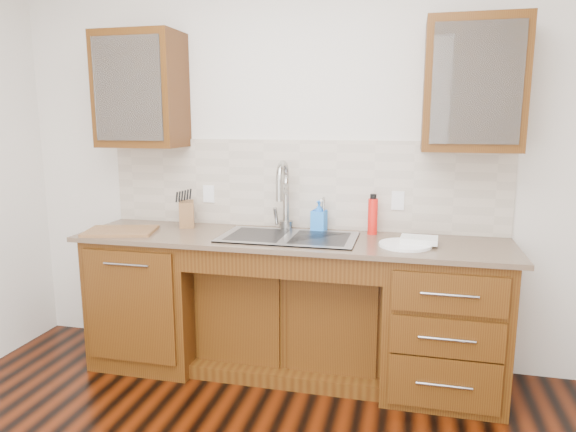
% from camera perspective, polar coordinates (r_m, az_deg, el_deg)
% --- Properties ---
extents(wall_back, '(4.00, 0.10, 2.70)m').
position_cam_1_polar(wall_back, '(3.50, 1.53, 6.02)').
color(wall_back, silver).
rests_on(wall_back, ground).
extents(base_cabinet_left, '(0.70, 0.62, 0.88)m').
position_cam_1_polar(base_cabinet_left, '(3.68, -14.58, -8.63)').
color(base_cabinet_left, '#593014').
rests_on(base_cabinet_left, ground).
extents(base_cabinet_center, '(1.20, 0.44, 0.70)m').
position_cam_1_polar(base_cabinet_center, '(3.47, 0.51, -11.05)').
color(base_cabinet_center, '#593014').
rests_on(base_cabinet_center, ground).
extents(base_cabinet_right, '(0.70, 0.62, 0.88)m').
position_cam_1_polar(base_cabinet_right, '(3.28, 16.84, -11.11)').
color(base_cabinet_right, '#593014').
rests_on(base_cabinet_right, ground).
extents(countertop, '(2.70, 0.65, 0.03)m').
position_cam_1_polar(countertop, '(3.21, 0.10, -2.64)').
color(countertop, '#84705B').
rests_on(countertop, base_cabinet_left).
extents(backsplash, '(2.70, 0.02, 0.59)m').
position_cam_1_polar(backsplash, '(3.45, 1.31, 3.54)').
color(backsplash, beige).
rests_on(backsplash, wall_back).
extents(sink, '(0.84, 0.46, 0.19)m').
position_cam_1_polar(sink, '(3.21, 0.04, -3.92)').
color(sink, '#9E9EA5').
rests_on(sink, countertop).
extents(faucet, '(0.04, 0.04, 0.40)m').
position_cam_1_polar(faucet, '(3.39, -0.21, 1.78)').
color(faucet, '#999993').
rests_on(faucet, countertop).
extents(filter_tap, '(0.02, 0.02, 0.24)m').
position_cam_1_polar(filter_tap, '(3.36, 3.98, 0.30)').
color(filter_tap, '#999993').
rests_on(filter_tap, countertop).
extents(upper_cabinet_left, '(0.55, 0.34, 0.75)m').
position_cam_1_polar(upper_cabinet_left, '(3.65, -15.99, 13.28)').
color(upper_cabinet_left, '#593014').
rests_on(upper_cabinet_left, wall_back).
extents(upper_cabinet_right, '(0.55, 0.34, 0.75)m').
position_cam_1_polar(upper_cabinet_right, '(3.21, 19.88, 13.47)').
color(upper_cabinet_right, '#593014').
rests_on(upper_cabinet_right, wall_back).
extents(outlet_left, '(0.08, 0.01, 0.12)m').
position_cam_1_polar(outlet_left, '(3.64, -8.79, 2.44)').
color(outlet_left, white).
rests_on(outlet_left, backsplash).
extents(outlet_right, '(0.08, 0.01, 0.12)m').
position_cam_1_polar(outlet_right, '(3.38, 12.11, 1.69)').
color(outlet_right, white).
rests_on(outlet_right, backsplash).
extents(soap_bottle, '(0.10, 0.10, 0.20)m').
position_cam_1_polar(soap_bottle, '(3.37, 3.47, 0.02)').
color(soap_bottle, '#267FEF').
rests_on(soap_bottle, countertop).
extents(water_bottle, '(0.08, 0.08, 0.23)m').
position_cam_1_polar(water_bottle, '(3.31, 9.39, -0.06)').
color(water_bottle, red).
rests_on(water_bottle, countertop).
extents(plate, '(0.36, 0.36, 0.02)m').
position_cam_1_polar(plate, '(3.06, 12.89, -3.13)').
color(plate, white).
rests_on(plate, countertop).
extents(dish_towel, '(0.22, 0.17, 0.03)m').
position_cam_1_polar(dish_towel, '(3.10, 14.36, -2.58)').
color(dish_towel, silver).
rests_on(dish_towel, plate).
extents(knife_block, '(0.15, 0.18, 0.17)m').
position_cam_1_polar(knife_block, '(3.58, -11.19, 0.23)').
color(knife_block, brown).
rests_on(knife_block, countertop).
extents(cutting_board, '(0.50, 0.40, 0.02)m').
position_cam_1_polar(cutting_board, '(3.51, -18.08, -1.59)').
color(cutting_board, brown).
rests_on(cutting_board, countertop).
extents(cup_left_a, '(0.14, 0.14, 0.10)m').
position_cam_1_polar(cup_left_a, '(3.72, -17.78, 12.37)').
color(cup_left_a, silver).
rests_on(cup_left_a, upper_cabinet_left).
extents(cup_left_b, '(0.11, 0.11, 0.09)m').
position_cam_1_polar(cup_left_b, '(3.60, -14.54, 12.54)').
color(cup_left_b, white).
rests_on(cup_left_b, upper_cabinet_left).
extents(cup_right_a, '(0.15, 0.15, 0.10)m').
position_cam_1_polar(cup_right_a, '(3.20, 17.42, 12.74)').
color(cup_right_a, white).
rests_on(cup_right_a, upper_cabinet_right).
extents(cup_right_b, '(0.14, 0.14, 0.10)m').
position_cam_1_polar(cup_right_b, '(3.22, 20.68, 12.49)').
color(cup_right_b, silver).
rests_on(cup_right_b, upper_cabinet_right).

